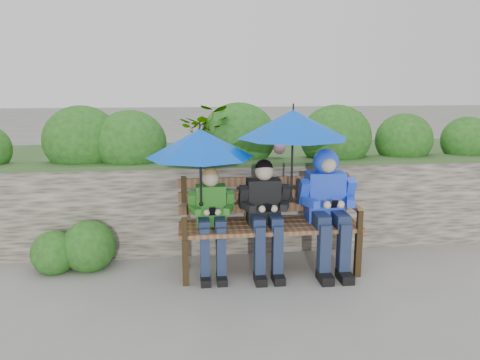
{
  "coord_description": "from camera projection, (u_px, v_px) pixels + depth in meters",
  "views": [
    {
      "loc": [
        -0.55,
        -4.39,
        1.92
      ],
      "look_at": [
        0.0,
        0.1,
        0.95
      ],
      "focal_mm": 35.0,
      "sensor_mm": 36.0,
      "label": 1
    }
  ],
  "objects": [
    {
      "name": "umbrella_right",
      "position": [
        293.0,
        124.0,
        4.52
      ],
      "size": [
        1.09,
        1.09,
        0.97
      ],
      "color": "#0046DE",
      "rests_on": "ground"
    },
    {
      "name": "boy_left",
      "position": [
        211.0,
        215.0,
        4.6
      ],
      "size": [
        0.44,
        0.51,
        1.08
      ],
      "color": "#22781E",
      "rests_on": "ground"
    },
    {
      "name": "boy_right",
      "position": [
        328.0,
        200.0,
        4.71
      ],
      "size": [
        0.56,
        0.68,
        1.24
      ],
      "color": "#1A2AE3",
      "rests_on": "ground"
    },
    {
      "name": "umbrella_left",
      "position": [
        200.0,
        143.0,
        4.43
      ],
      "size": [
        1.03,
        1.03,
        0.82
      ],
      "color": "#0046DE",
      "rests_on": "ground"
    },
    {
      "name": "garden_backdrop",
      "position": [
        225.0,
        184.0,
        6.18
      ],
      "size": [
        8.0,
        2.88,
        1.71
      ],
      "color": "#49443A",
      "rests_on": "ground"
    },
    {
      "name": "park_bench",
      "position": [
        268.0,
        218.0,
        4.76
      ],
      "size": [
        1.82,
        0.53,
        0.96
      ],
      "color": "black",
      "rests_on": "ground"
    },
    {
      "name": "ground",
      "position": [
        241.0,
        274.0,
        4.73
      ],
      "size": [
        60.0,
        60.0,
        0.0
      ],
      "primitive_type": "plane",
      "color": "slate",
      "rests_on": "ground"
    },
    {
      "name": "boy_middle",
      "position": [
        265.0,
        210.0,
        4.65
      ],
      "size": [
        0.5,
        0.58,
        1.15
      ],
      "color": "black",
      "rests_on": "ground"
    }
  ]
}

